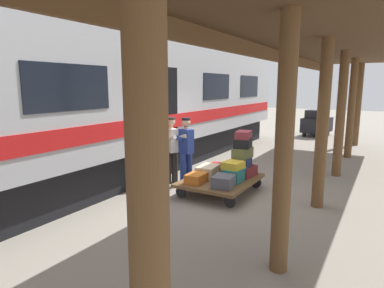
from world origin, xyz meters
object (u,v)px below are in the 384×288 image
object	(u,v)px
luggage_cart	(220,181)
suitcase_red_plastic	(218,168)
suitcase_orange_carryall	(197,178)
train_car	(122,101)
suitcase_black_hardshell	(243,143)
suitcase_burgundy_valise	(244,135)
suitcase_teal_softside	(234,175)
suitcase_yellow_case	(233,165)
suitcase_cream_canvas	(208,171)
suitcase_maroon_trunk	(243,171)
porter_by_door	(172,148)
baggage_tug	(317,123)
suitcase_olive_duffel	(243,153)
suitcase_navy_fabric	(242,162)
porter_in_overalls	(186,149)
suitcase_slate_roller	(224,181)

from	to	relation	value
luggage_cart	suitcase_red_plastic	bearing A→B (deg)	-57.89
suitcase_orange_carryall	train_car	bearing A→B (deg)	-14.51
suitcase_black_hardshell	suitcase_burgundy_valise	size ratio (longest dim) A/B	0.96
suitcase_teal_softside	suitcase_yellow_case	world-z (taller)	suitcase_yellow_case
suitcase_cream_canvas	suitcase_maroon_trunk	world-z (taller)	suitcase_cream_canvas
suitcase_burgundy_valise	porter_by_door	distance (m)	1.84
luggage_cart	suitcase_red_plastic	distance (m)	0.65
porter_by_door	baggage_tug	distance (m)	10.54
luggage_cart	suitcase_olive_duffel	bearing A→B (deg)	-118.90
suitcase_navy_fabric	baggage_tug	world-z (taller)	baggage_tug
suitcase_maroon_trunk	suitcase_navy_fabric	size ratio (longest dim) A/B	1.18
porter_in_overalls	porter_by_door	size ratio (longest dim) A/B	1.00
train_car	suitcase_slate_roller	size ratio (longest dim) A/B	33.05
suitcase_olive_duffel	suitcase_red_plastic	bearing A→B (deg)	2.14
train_car	suitcase_olive_duffel	xyz separation A→B (m)	(-3.51, -0.35, -1.18)
suitcase_teal_softside	suitcase_burgundy_valise	xyz separation A→B (m)	(0.04, -0.62, 0.85)
suitcase_orange_carryall	porter_by_door	world-z (taller)	porter_by_door
porter_in_overalls	suitcase_burgundy_valise	bearing A→B (deg)	-160.03
suitcase_olive_duffel	porter_by_door	size ratio (longest dim) A/B	0.33
suitcase_teal_softside	baggage_tug	world-z (taller)	baggage_tug
train_car	porter_in_overalls	world-z (taller)	train_car
luggage_cart	porter_by_door	xyz separation A→B (m)	(1.41, -0.04, 0.64)
baggage_tug	suitcase_orange_carryall	bearing A→B (deg)	87.13
suitcase_red_plastic	porter_in_overalls	size ratio (longest dim) A/B	0.36
luggage_cart	suitcase_cream_canvas	world-z (taller)	suitcase_cream_canvas
suitcase_maroon_trunk	baggage_tug	world-z (taller)	baggage_tug
suitcase_olive_duffel	porter_in_overalls	xyz separation A→B (m)	(1.36, 0.43, 0.04)
train_car	suitcase_cream_canvas	distance (m)	3.28
suitcase_navy_fabric	suitcase_olive_duffel	distance (m)	0.22
suitcase_maroon_trunk	porter_in_overalls	world-z (taller)	porter_in_overalls
suitcase_orange_carryall	suitcase_olive_duffel	distance (m)	1.35
suitcase_olive_duffel	suitcase_orange_carryall	bearing A→B (deg)	59.50
suitcase_olive_duffel	porter_by_door	bearing A→B (deg)	16.94
suitcase_teal_softside	suitcase_black_hardshell	world-z (taller)	suitcase_black_hardshell
porter_by_door	suitcase_olive_duffel	bearing A→B (deg)	-163.06
porter_in_overalls	luggage_cart	bearing A→B (deg)	172.88
suitcase_black_hardshell	suitcase_olive_duffel	bearing A→B (deg)	105.92
train_car	suitcase_burgundy_valise	size ratio (longest dim) A/B	32.00
porter_in_overalls	suitcase_black_hardshell	bearing A→B (deg)	-161.42
suitcase_yellow_case	suitcase_navy_fabric	bearing A→B (deg)	-90.04
suitcase_maroon_trunk	suitcase_cream_canvas	bearing A→B (deg)	38.55
porter_in_overalls	baggage_tug	distance (m)	10.40
suitcase_orange_carryall	suitcase_cream_canvas	bearing A→B (deg)	-90.00
suitcase_maroon_trunk	suitcase_burgundy_valise	distance (m)	0.88
luggage_cart	suitcase_olive_duffel	size ratio (longest dim) A/B	3.49
suitcase_red_plastic	suitcase_navy_fabric	xyz separation A→B (m)	(-0.65, -0.02, 0.24)
suitcase_slate_roller	suitcase_burgundy_valise	world-z (taller)	suitcase_burgundy_valise
suitcase_red_plastic	suitcase_black_hardshell	bearing A→B (deg)	-175.62
suitcase_orange_carryall	suitcase_navy_fabric	size ratio (longest dim) A/B	1.07
porter_by_door	suitcase_red_plastic	bearing A→B (deg)	-155.05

